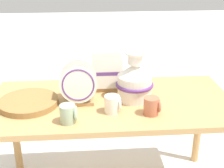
# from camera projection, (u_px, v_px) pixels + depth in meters

# --- Properties ---
(display_table) EXTENTS (1.49, 0.72, 0.72)m
(display_table) POSITION_uv_depth(u_px,v_px,m) (112.00, 112.00, 1.95)
(display_table) COLOR tan
(display_table) RESTS_ON ground_plane
(ceramic_vase) EXTENTS (0.23, 0.23, 0.31)m
(ceramic_vase) POSITION_uv_depth(u_px,v_px,m) (135.00, 80.00, 1.89)
(ceramic_vase) COLOR white
(ceramic_vase) RESTS_ON display_table
(dish_rack_round_plates) EXTENTS (0.22, 0.16, 0.24)m
(dish_rack_round_plates) POSITION_uv_depth(u_px,v_px,m) (79.00, 86.00, 1.85)
(dish_rack_round_plates) COLOR tan
(dish_rack_round_plates) RESTS_ON display_table
(dish_rack_square_plates) EXTENTS (0.19, 0.15, 0.22)m
(dish_rack_square_plates) POSITION_uv_depth(u_px,v_px,m) (107.00, 75.00, 2.05)
(dish_rack_square_plates) COLOR tan
(dish_rack_square_plates) RESTS_ON display_table
(wicker_charger_stack) EXTENTS (0.35, 0.35, 0.04)m
(wicker_charger_stack) POSITION_uv_depth(u_px,v_px,m) (29.00, 102.00, 1.85)
(wicker_charger_stack) COLOR olive
(wicker_charger_stack) RESTS_ON display_table
(mug_sage_glaze) EXTENTS (0.09, 0.08, 0.10)m
(mug_sage_glaze) POSITION_uv_depth(u_px,v_px,m) (69.00, 114.00, 1.65)
(mug_sage_glaze) COLOR #9EB28E
(mug_sage_glaze) RESTS_ON display_table
(mug_terracotta_glaze) EXTENTS (0.09, 0.08, 0.10)m
(mug_terracotta_glaze) POSITION_uv_depth(u_px,v_px,m) (152.00, 106.00, 1.73)
(mug_terracotta_glaze) COLOR #B76647
(mug_terracotta_glaze) RESTS_ON display_table
(mug_cream_glaze) EXTENTS (0.09, 0.08, 0.10)m
(mug_cream_glaze) POSITION_uv_depth(u_px,v_px,m) (113.00, 104.00, 1.75)
(mug_cream_glaze) COLOR silver
(mug_cream_glaze) RESTS_ON display_table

